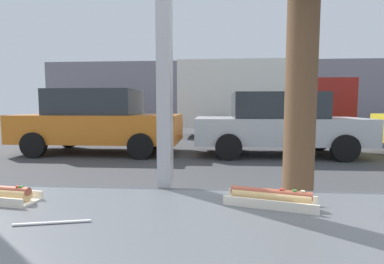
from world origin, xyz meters
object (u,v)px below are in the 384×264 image
parked_car_silver (278,123)px  box_truck (257,97)px  hotdog_tray_near (270,198)px  hotdog_tray_far (0,194)px  parked_car_orange (99,121)px

parked_car_silver → box_truck: bearing=88.9°
hotdog_tray_near → hotdog_tray_far: same height
parked_car_orange → parked_car_silver: parked_car_orange is taller
hotdog_tray_far → box_truck: box_truck is taller
hotdog_tray_far → parked_car_silver: parked_car_silver is taller
hotdog_tray_near → box_truck: (1.60, 11.48, 0.63)m
hotdog_tray_far → parked_car_orange: size_ratio=0.06×
box_truck → hotdog_tray_near: bearing=-97.9°
hotdog_tray_near → box_truck: bearing=82.1°
hotdog_tray_near → parked_car_silver: size_ratio=0.07×
hotdog_tray_near → hotdog_tray_far: (-0.84, -0.03, -0.00)m
parked_car_orange → box_truck: (4.94, 4.53, 0.78)m
hotdog_tray_near → hotdog_tray_far: 0.85m
parked_car_orange → parked_car_silver: size_ratio=1.01×
parked_car_silver → box_truck: size_ratio=0.64×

